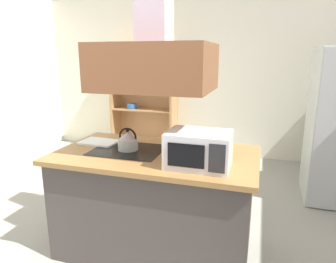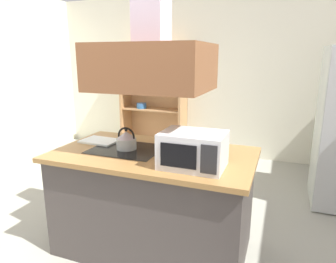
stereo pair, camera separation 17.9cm
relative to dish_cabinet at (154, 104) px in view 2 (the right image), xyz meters
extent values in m
plane|color=#99998C|center=(1.06, -2.79, -0.85)|extent=(7.80, 7.80, 0.00)
cube|color=silver|center=(1.06, 0.21, 0.50)|extent=(6.00, 0.12, 2.70)
cube|color=#443D3B|center=(1.17, -2.70, -0.42)|extent=(1.60, 0.88, 0.86)
cube|color=olive|center=(1.17, -2.70, 0.03)|extent=(1.68, 0.96, 0.04)
cube|color=black|center=(0.91, -2.70, 0.05)|extent=(0.60, 0.48, 0.00)
cube|color=brown|center=(1.17, -2.70, 0.75)|extent=(0.90, 0.70, 0.36)
cube|color=#B28051|center=(-0.55, -0.05, 0.11)|extent=(0.04, 0.40, 1.93)
cube|color=#B28051|center=(0.56, -0.05, 0.11)|extent=(0.04, 0.40, 1.93)
cube|color=#B28051|center=(0.00, -0.05, 1.06)|extent=(1.15, 0.40, 0.03)
cube|color=#B28051|center=(0.00, -0.05, -0.81)|extent=(1.15, 0.40, 0.08)
cube|color=#B28051|center=(0.00, 0.14, 0.11)|extent=(1.15, 0.02, 1.93)
cube|color=#B28051|center=(0.00, -0.05, -0.08)|extent=(1.07, 0.36, 0.02)
cube|color=#B28051|center=(0.00, -0.05, 0.40)|extent=(1.07, 0.36, 0.02)
cylinder|color=#2D64A0|center=(-0.20, -0.10, -0.04)|extent=(0.18, 0.18, 0.05)
cylinder|color=#3765A1|center=(-0.20, -0.10, 0.00)|extent=(0.17, 0.17, 0.05)
cylinder|color=silver|center=(0.14, -0.09, 0.47)|extent=(0.01, 0.01, 0.12)
cone|color=silver|center=(0.14, -0.09, 0.57)|extent=(0.07, 0.07, 0.08)
cylinder|color=silver|center=(0.32, -0.09, 0.47)|extent=(0.01, 0.01, 0.12)
cone|color=silver|center=(0.32, -0.09, 0.57)|extent=(0.07, 0.07, 0.08)
cylinder|color=#B9C3BE|center=(0.91, -2.70, 0.10)|extent=(0.17, 0.17, 0.10)
cone|color=silver|center=(0.91, -2.70, 0.18)|extent=(0.16, 0.16, 0.06)
sphere|color=black|center=(0.91, -2.70, 0.22)|extent=(0.03, 0.03, 0.03)
torus|color=black|center=(0.91, -2.70, 0.16)|extent=(0.16, 0.02, 0.16)
cube|color=white|center=(0.57, -2.58, 0.06)|extent=(0.36, 0.26, 0.02)
cube|color=silver|center=(1.57, -2.90, 0.18)|extent=(0.46, 0.34, 0.26)
cube|color=black|center=(1.52, -3.08, 0.18)|extent=(0.26, 0.01, 0.17)
cube|color=#262628|center=(1.73, -3.08, 0.18)|extent=(0.11, 0.01, 0.20)
camera|label=1|loc=(1.98, -4.98, 0.83)|focal=32.28mm
camera|label=2|loc=(2.15, -4.92, 0.83)|focal=32.28mm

